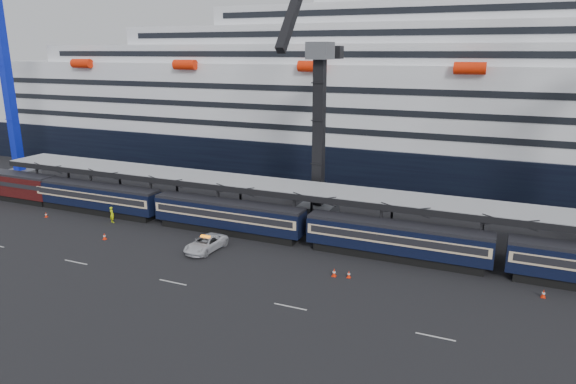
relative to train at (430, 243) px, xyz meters
The scene contains 13 objects.
ground 11.25m from the train, 65.06° to the right, with size 260.00×260.00×0.00m, color black.
train is the anchor object (origin of this frame).
canopy 6.85m from the train, 40.71° to the left, with size 130.00×6.25×5.53m.
cruise_ship 37.56m from the train, 84.34° to the left, with size 214.09×28.84×34.00m.
crane_blue 69.64m from the train, behind, with size 4.50×19.91×52.01m.
crane_dark_near 20.10m from the train, 150.76° to the left, with size 4.50×17.75×35.08m.
pickup_truck 23.60m from the train, 165.44° to the right, with size 2.58×5.59×1.55m, color silver.
worker 38.86m from the train, behind, with size 0.75×0.49×2.07m, color #CDE70C.
traffic_cone_a 48.44m from the train, behind, with size 0.35×0.35×0.70m.
traffic_cone_b 36.22m from the train, 167.82° to the right, with size 0.39×0.39×0.79m.
traffic_cone_c 10.51m from the train, 139.60° to the right, with size 0.41×0.41×0.82m.
traffic_cone_d 9.32m from the train, 135.25° to the right, with size 0.36×0.36×0.72m.
traffic_cone_e 11.19m from the train, 18.96° to the right, with size 0.38×0.38×0.77m.
Camera 1 is at (1.42, -40.23, 20.98)m, focal length 32.00 mm.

